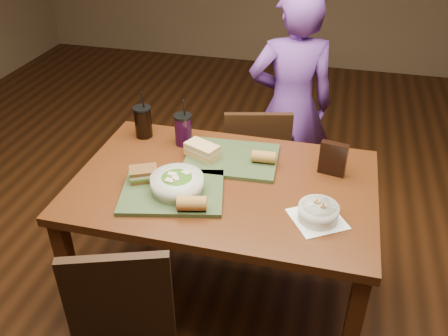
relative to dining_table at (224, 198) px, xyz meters
The scene contains 15 objects.
ground 0.66m from the dining_table, ahead, with size 6.00×6.00×0.00m, color #381C0B.
dining_table is the anchor object (origin of this frame).
chair_far 0.65m from the dining_table, 85.25° to the left, with size 0.43×0.44×0.83m.
diner 0.94m from the dining_table, 79.31° to the left, with size 0.51×0.33×1.39m, color #6C399E.
tray_near 0.25m from the dining_table, 143.55° to the right, with size 0.42×0.32×0.02m, color #354727.
tray_far 0.20m from the dining_table, 92.61° to the left, with size 0.42×0.32×0.02m, color #354727.
salad_bowl 0.26m from the dining_table, 141.42° to the right, with size 0.22×0.22×0.07m.
soup_bowl 0.46m from the dining_table, 21.43° to the right, with size 0.26×0.26×0.08m.
sandwich_near 0.37m from the dining_table, 164.30° to the right, with size 0.14×0.12×0.06m.
sandwich_far 0.25m from the dining_table, 133.03° to the left, with size 0.17×0.14×0.06m.
baguette_near 0.29m from the dining_table, 105.84° to the right, with size 0.06×0.06×0.12m, color #AD7533.
baguette_far 0.26m from the dining_table, 50.15° to the left, with size 0.05×0.05×0.11m, color #AD7533.
cup_cola 0.60m from the dining_table, 148.85° to the left, with size 0.09×0.09×0.25m.
cup_berry 0.42m from the dining_table, 135.05° to the left, with size 0.09×0.09×0.24m.
chip_bag 0.51m from the dining_table, 21.63° to the left, with size 0.12×0.04×0.15m, color black.
Camera 1 is at (0.41, -1.64, 1.92)m, focal length 38.00 mm.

